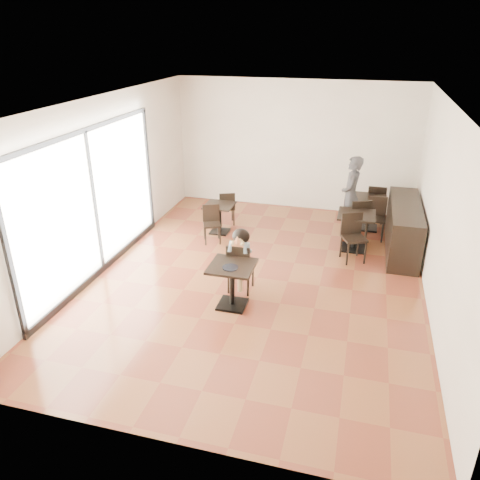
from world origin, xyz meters
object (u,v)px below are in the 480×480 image
(adult_patron, at_px, (351,195))
(chair_left_b, at_px, (212,225))
(cafe_table_back, at_px, (368,213))
(chair_mid_a, at_px, (356,219))
(chair_left_a, at_px, (227,207))
(chair_back_b, at_px, (376,219))
(chair_mid_b, at_px, (354,239))
(chair_back_a, at_px, (376,203))
(child_table, at_px, (232,286))
(child_chair, at_px, (241,267))
(child, at_px, (241,261))
(cafe_table_left, at_px, (220,218))
(cafe_table_mid, at_px, (355,232))

(adult_patron, xyz_separation_m, chair_left_b, (-2.83, -1.37, -0.47))
(cafe_table_back, relative_size, chair_mid_a, 0.80)
(chair_left_a, xyz_separation_m, chair_back_b, (3.41, 0.02, 0.06))
(chair_mid_b, relative_size, chair_left_a, 1.18)
(cafe_table_back, bearing_deg, chair_left_b, -152.91)
(chair_mid_b, height_order, chair_back_a, chair_mid_b)
(child_table, distance_m, chair_back_a, 5.09)
(child_chair, xyz_separation_m, child, (0.00, 0.00, 0.12))
(child, xyz_separation_m, chair_back_b, (2.28, 2.94, -0.12))
(chair_mid_a, relative_size, chair_back_b, 1.04)
(cafe_table_back, height_order, chair_left_b, chair_left_b)
(chair_left_a, height_order, chair_back_a, chair_back_a)
(child_table, xyz_separation_m, adult_patron, (1.69, 3.74, 0.50))
(cafe_table_left, distance_m, chair_back_a, 3.78)
(cafe_table_left, distance_m, chair_back_b, 3.46)
(adult_patron, distance_m, chair_left_a, 2.88)
(cafe_table_mid, xyz_separation_m, chair_mid_b, (0.00, -0.55, 0.08))
(cafe_table_back, bearing_deg, cafe_table_mid, -101.55)
(child, height_order, chair_back_a, child)
(cafe_table_back, bearing_deg, child, -121.28)
(cafe_table_mid, height_order, chair_back_b, chair_back_b)
(chair_left_a, relative_size, chair_left_b, 1.00)
(child_table, bearing_deg, cafe_table_left, 111.24)
(child_table, relative_size, child, 0.66)
(adult_patron, relative_size, chair_left_b, 2.17)
(child, xyz_separation_m, chair_mid_a, (1.87, 2.81, -0.10))
(cafe_table_mid, xyz_separation_m, chair_mid_a, (0.00, 0.55, 0.08))
(chair_left_a, bearing_deg, child_chair, 87.74)
(cafe_table_back, relative_size, chair_back_a, 0.83)
(child, bearing_deg, cafe_table_back, 58.72)
(cafe_table_left, height_order, chair_back_b, chair_back_b)
(chair_left_b, bearing_deg, cafe_table_back, 3.58)
(adult_patron, bearing_deg, cafe_table_left, -72.75)
(child_table, distance_m, cafe_table_left, 3.14)
(cafe_table_mid, bearing_deg, chair_left_a, 167.54)
(cafe_table_back, xyz_separation_m, chair_mid_a, (-0.25, -0.68, 0.09))
(cafe_table_left, relative_size, chair_back_b, 0.73)
(adult_patron, bearing_deg, cafe_table_back, 126.02)
(child, bearing_deg, chair_back_a, 60.38)
(child_table, bearing_deg, chair_left_a, 108.12)
(chair_left_b, height_order, chair_back_b, chair_back_b)
(cafe_table_left, height_order, chair_left_b, chair_left_b)
(child, height_order, adult_patron, adult_patron)
(child_chair, xyz_separation_m, chair_mid_b, (1.87, 1.71, 0.02))
(chair_mid_b, xyz_separation_m, chair_left_a, (-3.01, 1.21, -0.07))
(cafe_table_mid, distance_m, chair_left_b, 3.04)
(child, xyz_separation_m, chair_left_b, (-1.14, 1.82, -0.18))
(chair_mid_b, bearing_deg, child_table, -154.22)
(cafe_table_mid, height_order, chair_mid_b, chair_mid_b)
(cafe_table_mid, distance_m, chair_mid_b, 0.56)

